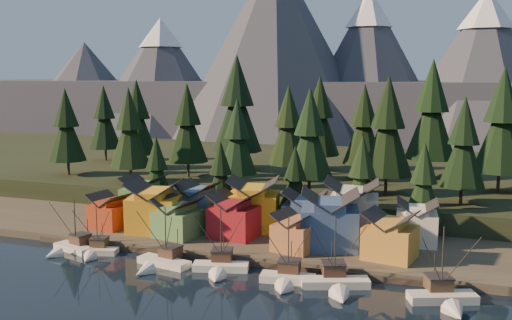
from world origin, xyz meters
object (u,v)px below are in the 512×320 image
(boat_0, at_px, (69,241))
(house_back_0, at_px, (143,195))
(boat_4, at_px, (287,269))
(boat_1, at_px, (95,244))
(boat_6, at_px, (446,289))
(house_front_1, at_px, (155,205))
(boat_3, at_px, (220,259))
(boat_2, at_px, (160,255))
(house_front_0, at_px, (110,210))
(house_back_1, at_px, (198,202))
(boat_5, at_px, (337,275))

(boat_0, xyz_separation_m, house_back_0, (1.85, 23.43, 4.04))
(boat_0, bearing_deg, boat_4, 12.95)
(boat_4, bearing_deg, house_back_0, 141.03)
(boat_0, relative_size, boat_1, 1.08)
(boat_6, xyz_separation_m, house_front_1, (-56.08, 15.72, 4.43))
(boat_3, height_order, house_front_1, house_front_1)
(boat_2, xyz_separation_m, boat_6, (46.47, -0.39, 0.25))
(boat_2, xyz_separation_m, house_back_0, (-18.12, 25.18, 4.10))
(boat_0, bearing_deg, house_front_0, 104.46)
(boat_0, height_order, house_front_0, boat_0)
(house_back_0, bearing_deg, boat_2, -55.95)
(boat_0, height_order, house_back_1, house_back_1)
(boat_4, bearing_deg, boat_1, 169.70)
(boat_2, height_order, house_front_0, boat_2)
(house_front_1, relative_size, house_back_0, 1.27)
(boat_6, distance_m, house_front_0, 67.90)
(house_front_0, bearing_deg, boat_6, -3.38)
(boat_2, xyz_separation_m, boat_4, (22.76, -0.27, 0.23))
(house_front_1, bearing_deg, house_back_0, 119.38)
(boat_5, relative_size, house_back_1, 1.37)
(boat_5, height_order, house_front_0, boat_5)
(house_front_0, distance_m, house_back_1, 18.20)
(house_front_1, distance_m, house_back_1, 9.77)
(boat_6, height_order, house_back_0, boat_6)
(house_back_1, bearing_deg, house_front_1, -124.27)
(boat_3, distance_m, house_back_0, 37.71)
(boat_3, distance_m, house_front_0, 33.33)
(house_back_1, bearing_deg, boat_6, -21.81)
(boat_5, xyz_separation_m, house_back_1, (-34.25, 22.90, 3.92))
(boat_2, xyz_separation_m, house_front_0, (-19.71, 14.53, 3.08))
(boat_2, relative_size, boat_3, 0.97)
(boat_4, bearing_deg, boat_3, 166.10)
(boat_0, bearing_deg, house_back_1, 68.24)
(boat_3, relative_size, boat_5, 0.95)
(boat_4, distance_m, house_back_0, 48.31)
(boat_6, xyz_separation_m, house_back_1, (-50.14, 23.46, 3.84))
(house_back_1, bearing_deg, boat_4, -38.18)
(house_front_1, bearing_deg, boat_5, -32.16)
(boat_3, bearing_deg, house_back_1, 108.25)
(boat_3, distance_m, boat_5, 19.91)
(boat_6, bearing_deg, house_back_1, 133.05)
(boat_2, relative_size, house_back_1, 1.26)
(boat_0, xyz_separation_m, boat_2, (19.98, -1.75, -0.05))
(boat_6, distance_m, house_front_1, 58.41)
(boat_6, bearing_deg, boat_3, 155.61)
(boat_0, relative_size, boat_4, 0.94)
(boat_5, xyz_separation_m, boat_6, (15.89, -0.55, 0.08))
(boat_3, distance_m, house_front_1, 25.16)
(boat_6, relative_size, house_front_1, 1.07)
(boat_6, bearing_deg, boat_2, 157.64)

